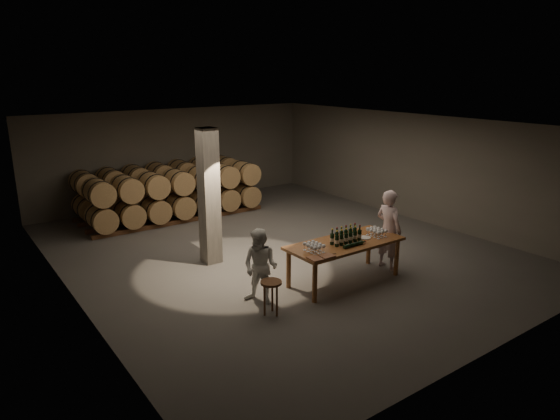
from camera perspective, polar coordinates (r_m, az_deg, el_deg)
room at (r=11.67m, az=-8.11°, el=1.48°), size 12.00×12.00×12.00m
tasting_table at (r=10.79m, az=7.42°, el=-4.16°), size 2.60×1.10×0.90m
barrel_stack_back at (r=16.62m, az=-13.51°, el=2.71°), size 5.48×0.95×1.57m
barrel_stack_front at (r=15.37m, az=-11.50°, el=1.78°), size 5.48×0.95×1.57m
bottle_cluster at (r=10.69m, az=7.54°, el=-3.06°), size 0.74×0.24×0.35m
lying_bottles at (r=10.50m, az=8.40°, el=-3.93°), size 0.62×0.08×0.08m
glass_cluster_left at (r=10.11m, az=3.91°, el=-4.05°), size 0.31×0.42×0.18m
glass_cluster_right at (r=11.22m, az=10.99°, el=-2.30°), size 0.31×0.42×0.18m
plate at (r=11.07m, az=9.63°, el=-3.13°), size 0.27×0.27×0.02m
notebook_near at (r=9.87m, az=5.40°, el=-5.28°), size 0.28×0.23×0.03m
notebook_corner at (r=9.74m, az=4.02°, el=-5.55°), size 0.26×0.32×0.03m
pen at (r=10.02m, az=6.07°, el=-5.02°), size 0.14×0.05×0.01m
stool at (r=9.37m, az=-1.02°, el=-8.84°), size 0.40×0.40×0.67m
person_man at (r=11.65m, az=12.31°, el=-2.19°), size 0.48×0.70×1.86m
person_woman at (r=9.75m, az=-2.24°, el=-6.49°), size 0.86×0.92×1.51m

